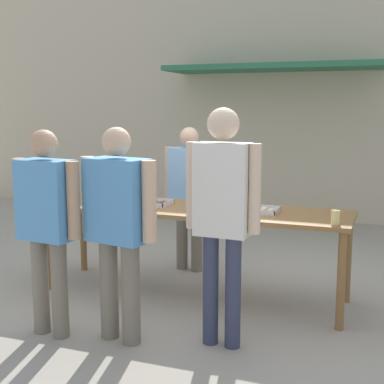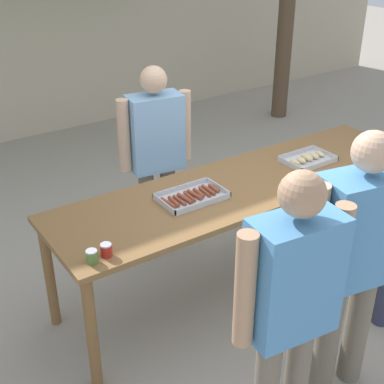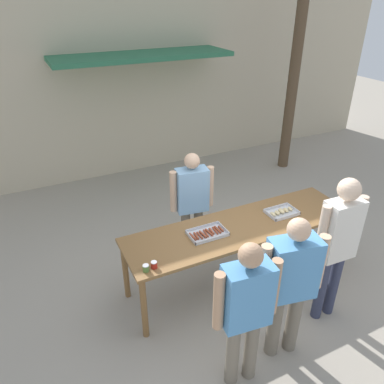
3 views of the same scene
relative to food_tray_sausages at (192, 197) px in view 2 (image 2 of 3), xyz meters
name	(u,v)px [view 2 (image 2 of 3)]	position (x,y,z in m)	size (l,w,h in m)	color
ground_plane	(242,279)	(0.48, -0.01, -0.89)	(24.00, 24.00, 0.00)	#A39989
serving_table	(246,192)	(0.48, -0.01, -0.10)	(2.98, 0.82, 0.87)	brown
food_tray_sausages	(192,197)	(0.00, 0.00, 0.00)	(0.46, 0.29, 0.04)	silver
food_tray_buns	(307,159)	(1.10, 0.00, 0.01)	(0.40, 0.28, 0.06)	silver
condiment_jar_mustard	(92,256)	(-0.88, -0.31, 0.02)	(0.07, 0.07, 0.08)	#567A38
condiment_jar_ketchup	(106,250)	(-0.78, -0.29, 0.02)	(0.07, 0.07, 0.08)	#B22319
person_server_behind_table	(156,147)	(0.16, 0.75, 0.06)	(0.61, 0.29, 1.60)	#756B5B
person_customer_holding_hotdog	(291,299)	(-0.27, -1.26, 0.09)	(0.63, 0.29, 1.65)	#756B5B
person_customer_waiting_in_line	(356,250)	(0.30, -1.16, 0.10)	(0.68, 0.35, 1.67)	#756B5B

